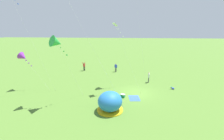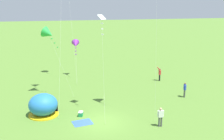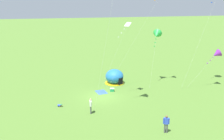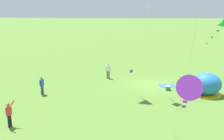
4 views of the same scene
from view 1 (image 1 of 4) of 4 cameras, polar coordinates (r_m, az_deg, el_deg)
ground_plane at (r=21.13m, az=9.27°, el=-8.57°), size 300.00×300.00×0.00m
popup_tent at (r=16.27m, az=-0.76°, el=-11.97°), size 2.81×2.81×2.10m
picnic_blanket at (r=19.53m, az=8.46°, el=-10.56°), size 1.86×1.52×0.01m
cooler_box at (r=19.52m, az=4.11°, el=-9.74°), size 0.54×0.63×0.44m
toddler_crawling at (r=23.69m, az=22.01°, el=-6.41°), size 0.43×0.54×0.32m
person_watching_sky at (r=32.32m, az=-10.59°, el=1.51°), size 0.53×0.67×1.89m
person_with_toddler at (r=25.31m, az=13.82°, el=-2.50°), size 0.59×0.29×1.72m
person_center_field at (r=30.87m, az=1.47°, el=1.07°), size 0.35×0.56×1.72m
kite_green at (r=17.34m, az=-20.35°, el=9.75°), size 3.37×2.76×7.86m
kite_purple at (r=24.73m, az=-30.76°, el=4.29°), size 1.27×4.60×5.40m
kite_white at (r=20.16m, az=1.93°, el=15.60°), size 1.08×4.08×9.31m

